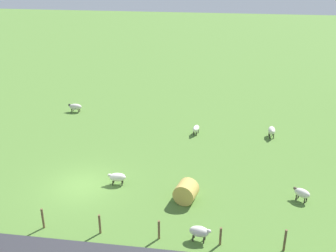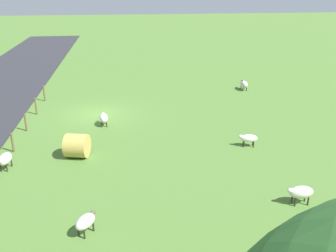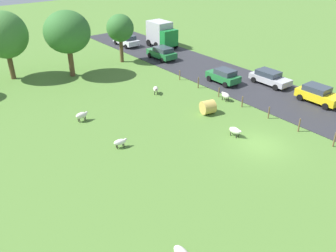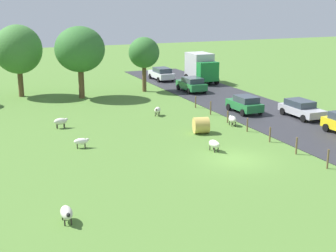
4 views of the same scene
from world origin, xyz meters
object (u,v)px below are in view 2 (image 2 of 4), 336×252
Objects in this scene: hay_bale_0 at (77,146)px; sheep_1 at (86,222)px; sheep_2 at (301,192)px; sheep_5 at (244,84)px; sheep_3 at (5,159)px; sheep_4 at (248,138)px; sheep_0 at (104,118)px.

sheep_1 is at bearing 98.48° from hay_bale_0.
hay_bale_0 is (9.90, -5.81, 0.07)m from sheep_2.
sheep_5 is at bearing -138.13° from hay_bale_0.
sheep_2 is at bearing 80.13° from sheep_5.
sheep_3 is 1.03× the size of sheep_4.
sheep_0 is 0.93× the size of hay_bale_0.
sheep_1 is 0.91× the size of sheep_3.
sheep_0 is 13.47m from sheep_2.
sheep_2 reaches higher than sheep_1.
hay_bale_0 is at bearing -30.42° from sheep_2.
sheep_3 reaches higher than sheep_0.
sheep_1 is 0.92× the size of sheep_2.
sheep_5 is 1.02× the size of hay_bale_0.
hay_bale_0 reaches higher than sheep_1.
sheep_4 is (-8.35, 4.31, -0.02)m from sheep_0.
sheep_3 is 0.91× the size of hay_bale_0.
sheep_1 is at bearing 6.10° from sheep_2.
sheep_1 is at bearing 88.86° from sheep_0.
sheep_1 is 11.04m from sheep_4.
sheep_0 is at bearing -91.14° from sheep_1.
sheep_5 is at bearing -123.00° from sheep_1.
sheep_0 is 13.68m from sheep_5.
sheep_0 is at bearing -130.20° from sheep_3.
hay_bale_0 reaches higher than sheep_5.
sheep_5 is 17.36m from hay_bale_0.
sheep_4 is at bearing -174.62° from sheep_3.
sheep_0 is 11.26m from sheep_1.
sheep_3 is (4.45, -5.72, 0.02)m from sheep_1.
sheep_3 reaches higher than sheep_5.
sheep_3 reaches higher than sheep_1.
hay_bale_0 reaches higher than sheep_0.
sheep_1 is 0.94× the size of sheep_4.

